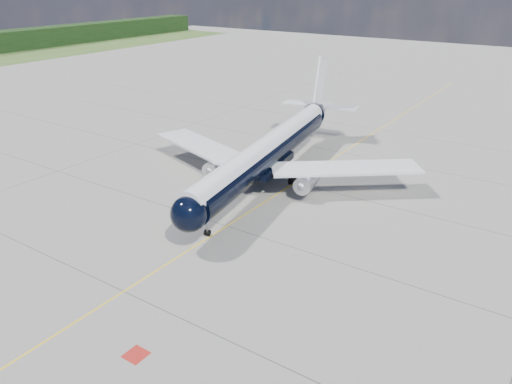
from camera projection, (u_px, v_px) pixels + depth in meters
ground at (312, 172)px, 70.31m from camera, size 320.00×320.00×0.00m
taxiway_centerline at (295, 183)px, 66.51m from camera, size 0.16×160.00×0.01m
red_marking at (136, 355)px, 36.43m from camera, size 1.60×1.60×0.01m
main_airliner at (271, 150)px, 65.92m from camera, size 38.58×47.45×13.76m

